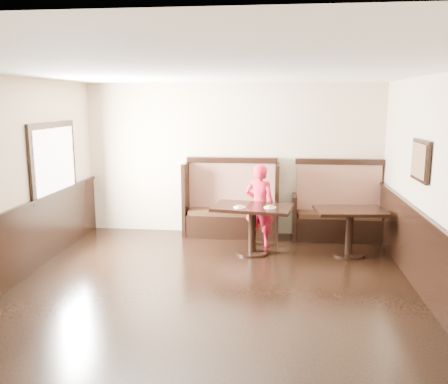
# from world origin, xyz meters

# --- Properties ---
(ground) EXTENTS (7.00, 7.00, 0.00)m
(ground) POSITION_xyz_m (0.00, 0.00, 0.00)
(ground) COLOR black
(ground) RESTS_ON ground
(room_shell) EXTENTS (7.00, 7.00, 7.00)m
(room_shell) POSITION_xyz_m (-0.30, 0.28, 0.67)
(room_shell) COLOR #C7AF90
(room_shell) RESTS_ON ground
(booth_main) EXTENTS (1.75, 0.72, 1.45)m
(booth_main) POSITION_xyz_m (0.00, 3.30, 0.53)
(booth_main) COLOR black
(booth_main) RESTS_ON ground
(booth_neighbor) EXTENTS (1.65, 0.72, 1.45)m
(booth_neighbor) POSITION_xyz_m (1.95, 3.29, 0.48)
(booth_neighbor) COLOR black
(booth_neighbor) RESTS_ON ground
(table_main) EXTENTS (1.35, 0.96, 0.80)m
(table_main) POSITION_xyz_m (0.45, 2.25, 0.61)
(table_main) COLOR black
(table_main) RESTS_ON ground
(table_neighbor) EXTENTS (1.17, 0.84, 0.77)m
(table_neighbor) POSITION_xyz_m (2.02, 2.33, 0.57)
(table_neighbor) COLOR black
(table_neighbor) RESTS_ON ground
(child) EXTENTS (0.59, 0.46, 1.43)m
(child) POSITION_xyz_m (0.55, 2.70, 0.71)
(child) COLOR red
(child) RESTS_ON ground
(pizza_plate_left) EXTENTS (0.20, 0.20, 0.04)m
(pizza_plate_left) POSITION_xyz_m (0.25, 2.11, 0.81)
(pizza_plate_left) COLOR white
(pizza_plate_left) RESTS_ON table_main
(pizza_plate_right) EXTENTS (0.19, 0.19, 0.04)m
(pizza_plate_right) POSITION_xyz_m (0.73, 2.15, 0.81)
(pizza_plate_right) COLOR white
(pizza_plate_right) RESTS_ON table_main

